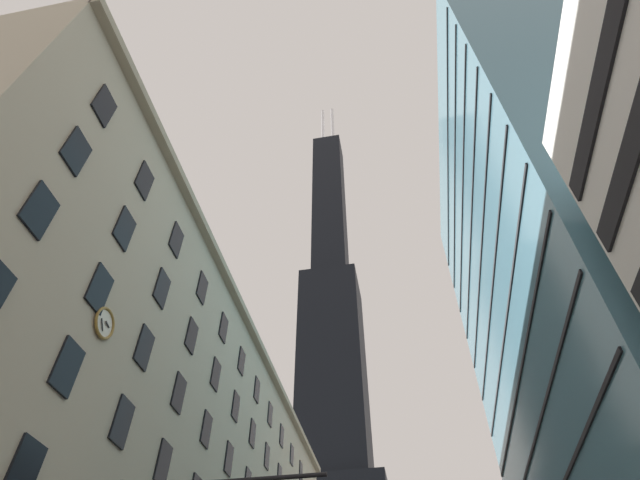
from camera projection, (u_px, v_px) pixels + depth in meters
name	position (u px, v px, depth m)	size (l,w,h in m)	color
dark_skyscraper	(334.00, 415.00, 115.52)	(22.53, 22.53, 195.05)	black
glass_office_midrise	(620.00, 295.00, 40.38)	(19.97, 35.59, 54.34)	teal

